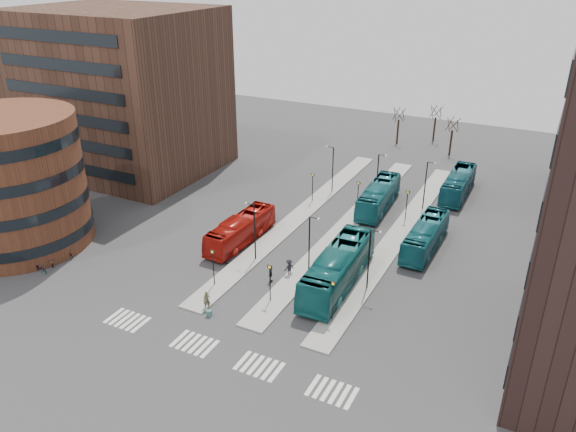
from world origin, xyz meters
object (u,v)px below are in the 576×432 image
at_px(bicycle_mid, 51,262).
at_px(suitcase, 209,313).
at_px(teal_bus_c, 425,236).
at_px(traveller, 207,300).
at_px(commuter_c, 289,267).
at_px(teal_bus_d, 458,184).
at_px(teal_bus_b, 379,196).
at_px(bicycle_far, 67,253).
at_px(commuter_b, 271,275).
at_px(commuter_a, 225,255).
at_px(teal_bus_a, 338,268).
at_px(red_bus, 241,230).
at_px(bicycle_near, 40,268).

bearing_deg(bicycle_mid, suitcase, -65.12).
distance_m(teal_bus_c, traveller, 24.30).
bearing_deg(commuter_c, teal_bus_d, -172.05).
distance_m(teal_bus_b, bicycle_far, 35.94).
height_order(teal_bus_b, commuter_b, teal_bus_b).
distance_m(teal_bus_c, teal_bus_d, 16.27).
distance_m(teal_bus_d, commuter_a, 33.25).
bearing_deg(teal_bus_a, suitcase, -131.49).
distance_m(teal_bus_b, teal_bus_d, 11.60).
bearing_deg(commuter_c, commuter_b, -0.05).
xyz_separation_m(traveller, commuter_a, (-3.03, 7.58, 0.05)).
xyz_separation_m(bicycle_mid, bicycle_far, (0.00, 2.19, 0.05)).
xyz_separation_m(commuter_b, commuter_c, (1.02, 1.87, 0.08)).
height_order(teal_bus_b, commuter_a, teal_bus_b).
relative_size(teal_bus_c, bicycle_far, 5.73).
bearing_deg(red_bus, commuter_a, -77.42).
relative_size(suitcase, commuter_b, 0.36).
bearing_deg(traveller, teal_bus_c, 24.64).
relative_size(red_bus, teal_bus_a, 0.81).
height_order(red_bus, commuter_b, red_bus).
height_order(teal_bus_a, commuter_c, teal_bus_a).
relative_size(teal_bus_c, traveller, 6.30).
bearing_deg(teal_bus_c, teal_bus_b, 136.09).
relative_size(suitcase, bicycle_far, 0.30).
bearing_deg(red_bus, teal_bus_b, 58.02).
bearing_deg(bicycle_far, traveller, -79.17).
bearing_deg(bicycle_mid, teal_bus_a, -45.40).
bearing_deg(teal_bus_b, teal_bus_c, -47.97).
relative_size(teal_bus_a, commuter_a, 7.37).
distance_m(teal_bus_a, teal_bus_c, 12.18).
xyz_separation_m(red_bus, teal_bus_a, (12.62, -3.28, 0.35)).
bearing_deg(bicycle_near, bicycle_far, 3.71).
distance_m(red_bus, commuter_b, 8.84).
xyz_separation_m(red_bus, teal_bus_b, (10.32, 15.28, 0.10)).
bearing_deg(traveller, commuter_a, 82.24).
height_order(commuter_a, commuter_b, commuter_a).
relative_size(commuter_b, commuter_c, 0.90).
distance_m(suitcase, commuter_a, 9.29).
bearing_deg(red_bus, teal_bus_d, 54.84).
bearing_deg(teal_bus_a, teal_bus_b, 94.91).
bearing_deg(traveller, teal_bus_a, 15.75).
relative_size(teal_bus_d, traveller, 6.54).
relative_size(commuter_a, bicycle_near, 1.00).
bearing_deg(commuter_c, bicycle_mid, -38.60).
bearing_deg(teal_bus_d, commuter_a, -121.87).
xyz_separation_m(commuter_c, bicycle_mid, (-22.01, -9.31, -0.42)).
distance_m(teal_bus_c, bicycle_far, 37.28).
height_order(teal_bus_a, teal_bus_d, teal_bus_a).
bearing_deg(teal_bus_a, red_bus, 163.26).
bearing_deg(commuter_b, commuter_c, -48.76).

